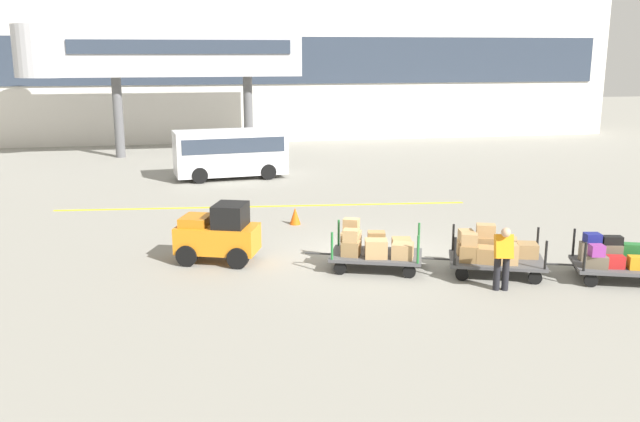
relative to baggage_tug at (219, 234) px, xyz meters
The scene contains 11 objects.
ground_plane 4.12m from the baggage_tug, ahead, with size 120.00×120.00×0.00m, color gray.
apron_lead_line 6.71m from the baggage_tug, 73.67° to the left, with size 14.72×0.20×0.01m, color yellow.
terminal_building 26.23m from the baggage_tug, 81.05° to the left, with size 45.55×2.51×8.95m.
jet_bridge 20.35m from the baggage_tug, 97.18° to the left, with size 14.44×3.00×6.78m.
baggage_tug is the anchor object (origin of this frame).
baggage_cart_lead 4.11m from the baggage_tug, 19.54° to the right, with size 3.07×2.10×1.22m.
baggage_cart_middle 7.07m from the baggage_tug, 19.43° to the right, with size 3.07×2.10×1.21m.
baggage_cart_tail 10.06m from the baggage_tug, 19.50° to the right, with size 3.07×2.10×1.10m.
baggage_handler 7.28m from the baggage_tug, 29.47° to the right, with size 0.49×0.51×1.56m.
shuttle_van 12.45m from the baggage_tug, 84.95° to the left, with size 4.99×2.45×2.10m.
safety_cone_near 4.47m from the baggage_tug, 54.22° to the left, with size 0.36×0.36×0.55m, color #EA590F.
Camera 1 is at (-4.72, -17.31, 5.45)m, focal length 38.47 mm.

